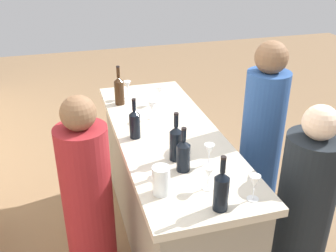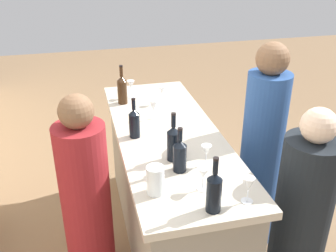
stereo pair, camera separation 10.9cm
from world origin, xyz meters
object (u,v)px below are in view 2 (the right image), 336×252
wine_bottle_leftmost_near_black (214,191)px  wine_glass_near_center (206,151)px  person_left_guest (261,156)px  person_right_guest (86,202)px  wine_glass_near_left (249,185)px  wine_glass_far_right (131,85)px  wine_bottle_rightmost_amber_brown (122,89)px  wine_glass_near_right (162,91)px  wine_bottle_center_near_black (173,142)px  wine_bottle_second_right_near_black (134,122)px  water_pitcher (155,180)px  wine_glass_far_center (153,106)px  wine_glass_far_left (203,174)px  person_center_guest (301,218)px  wine_bottle_second_left_near_black (180,155)px

wine_bottle_leftmost_near_black → wine_glass_near_center: wine_bottle_leftmost_near_black is taller
person_left_guest → person_right_guest: bearing=-12.3°
wine_glass_near_left → wine_glass_far_right: wine_glass_far_right is taller
wine_glass_near_center → person_right_guest: bearing=72.9°
wine_bottle_rightmost_amber_brown → wine_glass_near_right: 0.33m
wine_bottle_center_near_black → wine_bottle_second_right_near_black: size_ratio=1.10×
wine_glass_near_left → wine_glass_near_center: wine_glass_near_left is taller
wine_glass_far_right → water_pitcher: water_pitcher is taller
wine_bottle_second_right_near_black → person_left_guest: bearing=-99.1°
wine_bottle_second_right_near_black → wine_glass_near_right: (0.54, -0.32, 0.00)m
wine_bottle_rightmost_amber_brown → wine_glass_far_center: bearing=-152.3°
wine_glass_near_left → wine_glass_near_center: size_ratio=1.09×
wine_bottle_second_right_near_black → wine_glass_far_left: (-0.72, -0.27, -0.01)m
wine_glass_near_left → wine_glass_far_right: bearing=13.1°
wine_bottle_rightmost_amber_brown → wine_glass_near_left: wine_bottle_rightmost_amber_brown is taller
wine_glass_far_center → person_right_guest: person_right_guest is taller
wine_bottle_leftmost_near_black → person_right_guest: person_right_guest is taller
wine_bottle_rightmost_amber_brown → person_center_guest: person_center_guest is taller
wine_bottle_rightmost_amber_brown → water_pitcher: size_ratio=2.00×
wine_glass_near_right → person_right_guest: bearing=138.4°
wine_glass_near_right → wine_glass_far_left: (-1.26, 0.05, -0.01)m
wine_bottle_rightmost_amber_brown → wine_bottle_center_near_black: bearing=-169.1°
wine_glass_far_right → wine_glass_far_left: bearing=-173.0°
wine_bottle_leftmost_near_black → wine_bottle_center_near_black: 0.55m
wine_bottle_second_left_near_black → wine_bottle_second_right_near_black: size_ratio=0.98×
wine_glass_far_left → person_center_guest: size_ratio=0.10×
wine_bottle_second_right_near_black → person_center_guest: (-0.72, -0.94, -0.45)m
wine_glass_near_right → water_pitcher: (-1.23, 0.32, -0.03)m
wine_bottle_rightmost_amber_brown → wine_glass_near_center: size_ratio=2.38×
wine_bottle_second_right_near_black → wine_glass_near_center: bearing=-142.3°
wine_bottle_second_right_near_black → wine_bottle_rightmost_amber_brown: wine_bottle_rightmost_amber_brown is taller
wine_bottle_leftmost_near_black → person_center_guest: bearing=-74.9°
wine_bottle_second_left_near_black → person_right_guest: (0.25, 0.58, -0.43)m
wine_bottle_rightmost_amber_brown → person_right_guest: (-0.87, 0.38, -0.45)m
wine_glass_near_left → water_pitcher: water_pitcher is taller
wine_bottle_center_near_black → wine_glass_near_right: wine_bottle_center_near_black is taller
wine_bottle_leftmost_near_black → wine_glass_near_left: (0.03, -0.20, -0.02)m
wine_glass_far_left → wine_glass_far_center: (0.98, 0.08, 0.00)m
wine_bottle_second_left_near_black → wine_glass_near_center: (0.02, -0.17, -0.01)m
wine_bottle_second_left_near_black → water_pitcher: (-0.19, 0.19, -0.03)m
wine_bottle_rightmost_amber_brown → wine_glass_near_right: (-0.08, -0.32, -0.01)m
wine_bottle_center_near_black → wine_glass_far_center: bearing=-0.1°
water_pitcher → person_right_guest: bearing=41.4°
wine_glass_near_center → wine_glass_far_left: 0.26m
wine_bottle_rightmost_amber_brown → wine_bottle_second_right_near_black: bearing=-179.9°
person_center_guest → wine_glass_near_center: bearing=-26.1°
water_pitcher → wine_bottle_center_near_black: bearing=-29.6°
wine_glass_near_center → person_center_guest: (-0.24, -0.57, -0.44)m
wine_glass_near_left → wine_glass_far_center: wine_glass_far_center is taller
wine_glass_near_left → person_center_guest: person_center_guest is taller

